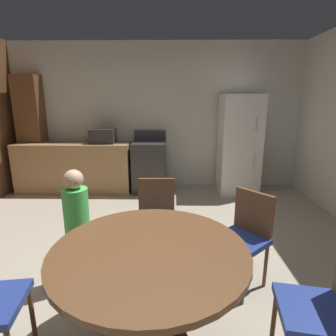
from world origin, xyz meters
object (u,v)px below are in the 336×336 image
Objects in this scene: microwave at (103,136)px; chair_northeast at (245,233)px; refrigerator at (239,145)px; chair_north at (156,216)px; chair_east at (327,306)px; person_child at (77,225)px; oven_range at (149,166)px; dining_table at (150,270)px.

microwave is 3.30m from chair_northeast.
refrigerator reaches higher than chair_north.
person_child is at bearing -16.36° from chair_east.
oven_range is 3.36m from dining_table.
dining_table is at bearing -0.00° from chair_north.
chair_north is at bearing -65.00° from chair_northeast.
chair_northeast is (-0.25, 0.87, 0.00)m from chair_east.
chair_north is 0.79m from person_child.
dining_table is at bearing -112.18° from refrigerator.
refrigerator is at bearing 95.81° from person_child.
chair_east is 0.80× the size of person_child.
oven_range is 1.01m from microwave.
oven_range is at bearing -108.99° from chair_northeast.
refrigerator is at bearing -85.28° from chair_east.
refrigerator is 4.00× the size of microwave.
chair_northeast is 0.80× the size of person_child.
refrigerator is 3.33m from person_child.
microwave is 2.73m from person_child.
chair_north is 1.00× the size of chair_northeast.
person_child is (-2.04, -2.61, -0.30)m from refrigerator.
microwave is 0.51× the size of chair_east.
dining_table is 1.43× the size of chair_northeast.
oven_range is 1.67m from refrigerator.
chair_north is at bearing 91.18° from dining_table.
microwave is 4.16m from chair_east.
person_child reaches higher than chair_northeast.
dining_table is 1.14× the size of person_child.
person_child reaches higher than chair_east.
chair_north is (-1.36, -2.23, -0.38)m from refrigerator.
chair_northeast is at bearing -101.85° from refrigerator.
person_child is at bearing -98.96° from oven_range.
person_child is at bearing -61.69° from chair_north.
oven_range is at bearing 178.10° from refrigerator.
oven_range is 1.01× the size of person_child.
oven_range is at bearing 94.82° from dining_table.
chair_east is at bearing -69.36° from oven_range.
refrigerator reaches higher than person_child.
person_child is (-1.50, -0.02, 0.08)m from chair_northeast.
chair_east is 1.00× the size of chair_north.
person_child reaches higher than chair_north.
microwave is at bearing 142.70° from person_child.
refrigerator is at bearing -143.02° from chair_northeast.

